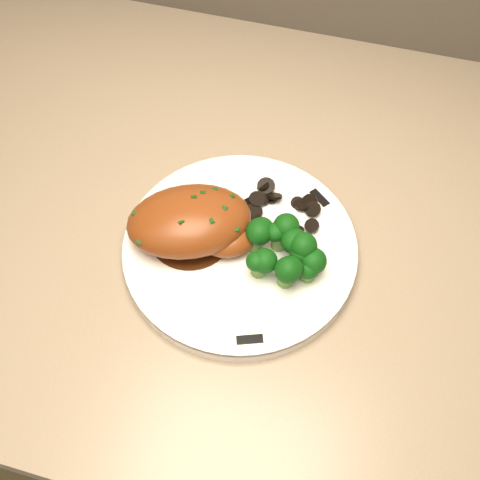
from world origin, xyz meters
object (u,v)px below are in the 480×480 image
(plate, at_px, (240,249))
(broccoli_florets, at_px, (281,253))
(chicken_breast, at_px, (194,223))
(counter, at_px, (151,326))

(plate, xyz_separation_m, broccoli_florets, (0.04, -0.01, 0.03))
(chicken_breast, xyz_separation_m, broccoli_florets, (0.09, -0.01, -0.00))
(counter, bearing_deg, plate, -19.63)
(plate, distance_m, broccoli_florets, 0.05)
(chicken_breast, bearing_deg, broccoli_florets, -30.68)
(broccoli_florets, bearing_deg, plate, 166.27)
(counter, height_order, broccoli_florets, counter)
(counter, distance_m, chicken_breast, 0.48)
(counter, distance_m, plate, 0.47)
(plate, distance_m, chicken_breast, 0.06)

